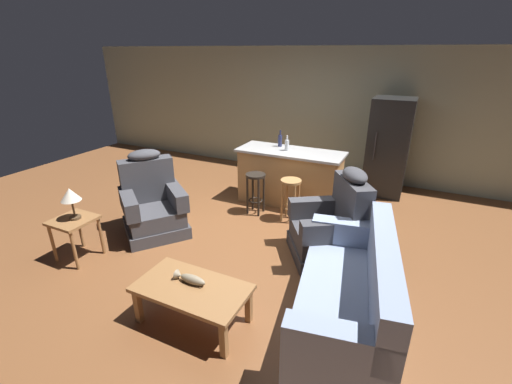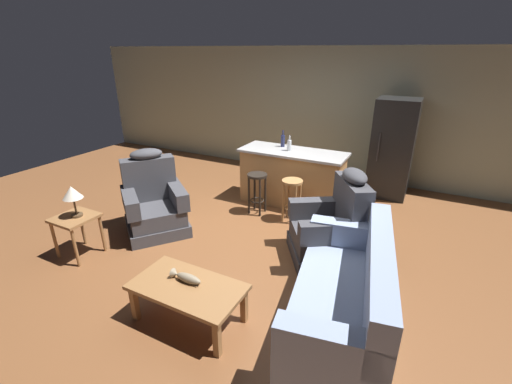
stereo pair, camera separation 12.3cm
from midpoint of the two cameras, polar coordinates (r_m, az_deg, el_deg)
ground_plane at (r=5.04m, az=-0.78°, el=-7.40°), size 12.00×12.00×0.00m
back_wall at (r=7.39m, az=10.35°, el=12.77°), size 12.00×0.05×2.60m
coffee_table at (r=3.50m, az=-11.63°, el=-15.92°), size 1.10×0.60×0.42m
fish_figurine at (r=3.50m, az=-11.97°, el=-13.98°), size 0.34×0.10×0.10m
couch at (r=3.54m, az=14.41°, el=-16.31°), size 1.15×2.02×0.94m
recliner_near_lamp at (r=5.26m, az=-17.49°, el=-2.02°), size 1.18×1.18×1.20m
recliner_near_island at (r=4.50m, az=11.84°, el=-5.73°), size 1.16×1.16×1.20m
end_table at (r=4.95m, az=-28.67°, el=-4.99°), size 0.48×0.48×0.56m
table_lamp at (r=4.78m, az=-29.19°, el=-0.59°), size 0.24×0.24×0.41m
kitchen_island at (r=5.96m, az=5.02°, el=2.50°), size 1.80×0.70×0.95m
bar_stool_left at (r=5.56m, az=-0.71°, el=0.98°), size 0.32×0.32×0.68m
bar_stool_right at (r=5.33m, az=5.13°, el=-0.07°), size 0.32×0.32×0.68m
refrigerator at (r=6.67m, az=20.66°, el=6.93°), size 0.70×0.69×1.76m
bottle_tall_green at (r=6.05m, az=3.45°, el=8.60°), size 0.07×0.07×0.29m
bottle_short_amber at (r=5.80m, az=4.56°, el=7.84°), size 0.07×0.07×0.26m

